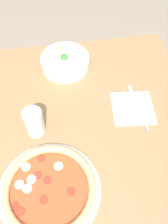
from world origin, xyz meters
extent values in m
plane|color=gray|center=(0.00, 0.00, 0.00)|extent=(8.00, 8.00, 0.00)
cube|color=#99724C|center=(0.00, 0.00, 0.71)|extent=(1.25, 1.05, 0.03)
cylinder|color=olive|center=(0.55, 0.46, 0.35)|extent=(0.06, 0.06, 0.70)
cylinder|color=white|center=(0.02, -0.19, 0.73)|extent=(0.33, 0.33, 0.01)
torus|color=#DBB77A|center=(0.02, -0.19, 0.75)|extent=(0.30, 0.30, 0.03)
cylinder|color=#D14C28|center=(0.02, -0.19, 0.74)|extent=(0.27, 0.27, 0.01)
cylinder|color=#A83323|center=(0.00, -0.22, 0.75)|extent=(0.03, 0.03, 0.00)
cylinder|color=#A83323|center=(-0.09, -0.23, 0.75)|extent=(0.03, 0.03, 0.00)
cylinder|color=#A83323|center=(-0.07, -0.16, 0.75)|extent=(0.03, 0.03, 0.00)
cylinder|color=#A83323|center=(-0.07, -0.24, 0.75)|extent=(0.03, 0.03, 0.00)
cylinder|color=#A83323|center=(-0.01, -0.14, 0.75)|extent=(0.03, 0.03, 0.00)
cylinder|color=#A83323|center=(0.00, -0.08, 0.75)|extent=(0.03, 0.03, 0.00)
cylinder|color=#A83323|center=(0.02, -0.16, 0.75)|extent=(0.03, 0.03, 0.00)
cylinder|color=#A83323|center=(0.09, -0.21, 0.75)|extent=(0.03, 0.03, 0.00)
ellipsoid|color=silver|center=(-0.07, -0.16, 0.75)|extent=(0.03, 0.03, 0.01)
ellipsoid|color=silver|center=(0.06, -0.12, 0.75)|extent=(0.03, 0.03, 0.01)
ellipsoid|color=silver|center=(-0.04, -0.15, 0.75)|extent=(0.03, 0.03, 0.01)
ellipsoid|color=silver|center=(-0.05, -0.10, 0.75)|extent=(0.03, 0.03, 0.01)
ellipsoid|color=silver|center=(-0.05, -0.18, 0.75)|extent=(0.03, 0.03, 0.01)
cylinder|color=white|center=(0.13, 0.37, 0.76)|extent=(0.22, 0.22, 0.05)
torus|color=white|center=(0.13, 0.37, 0.78)|extent=(0.22, 0.22, 0.01)
ellipsoid|color=#998466|center=(0.15, 0.44, 0.77)|extent=(0.04, 0.04, 0.02)
ellipsoid|color=tan|center=(0.17, 0.37, 0.77)|extent=(0.03, 0.02, 0.02)
ellipsoid|color=tan|center=(0.13, 0.37, 0.77)|extent=(0.04, 0.04, 0.02)
ellipsoid|color=tan|center=(0.18, 0.41, 0.77)|extent=(0.03, 0.04, 0.02)
ellipsoid|color=tan|center=(0.09, 0.35, 0.77)|extent=(0.04, 0.04, 0.02)
ellipsoid|color=tan|center=(0.05, 0.38, 0.77)|extent=(0.03, 0.04, 0.02)
ellipsoid|color=tan|center=(0.21, 0.34, 0.77)|extent=(0.04, 0.04, 0.02)
ellipsoid|color=tan|center=(0.19, 0.34, 0.78)|extent=(0.03, 0.04, 0.02)
sphere|color=#388433|center=(0.13, 0.37, 0.78)|extent=(0.03, 0.03, 0.03)
ellipsoid|color=yellow|center=(0.12, 0.43, 0.78)|extent=(0.04, 0.02, 0.02)
cube|color=white|center=(0.37, 0.09, 0.73)|extent=(0.18, 0.18, 0.00)
cube|color=silver|center=(0.35, 0.07, 0.73)|extent=(0.02, 0.12, 0.00)
cube|color=silver|center=(0.35, 0.16, 0.73)|extent=(0.01, 0.05, 0.00)
cube|color=silver|center=(0.35, 0.15, 0.73)|extent=(0.01, 0.05, 0.00)
cube|color=silver|center=(0.34, 0.15, 0.73)|extent=(0.01, 0.05, 0.00)
cube|color=silver|center=(0.34, 0.15, 0.73)|extent=(0.01, 0.05, 0.00)
cube|color=silver|center=(0.40, 0.03, 0.73)|extent=(0.02, 0.09, 0.01)
cube|color=silver|center=(0.39, 0.14, 0.73)|extent=(0.02, 0.14, 0.00)
cylinder|color=silver|center=(-0.01, 0.05, 0.79)|extent=(0.07, 0.07, 0.11)
camera|label=1|loc=(0.09, -0.45, 1.54)|focal=40.00mm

